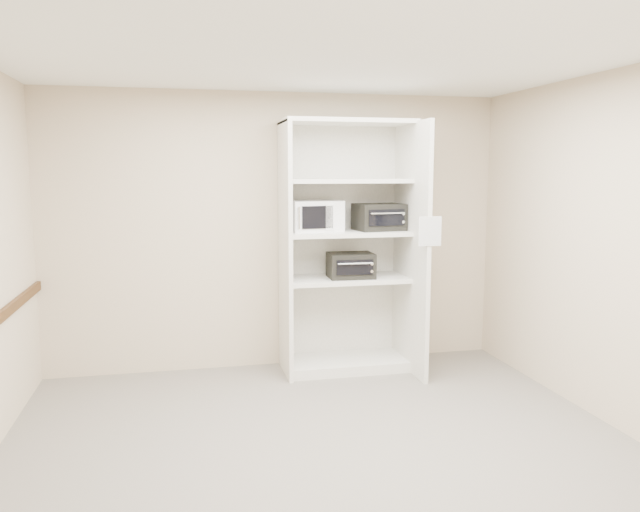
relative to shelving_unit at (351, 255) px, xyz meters
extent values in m
cube|color=#5E5A52|center=(-0.67, -1.70, -1.13)|extent=(4.50, 4.00, 0.01)
cube|color=white|center=(-0.67, -1.70, 1.57)|extent=(4.50, 4.00, 0.01)
cube|color=#BCAD8F|center=(-0.67, 0.30, 0.22)|extent=(4.50, 0.02, 2.70)
cube|color=#BCAD8F|center=(-0.67, -3.70, 0.22)|extent=(4.50, 0.02, 2.70)
cube|color=#BCAD8F|center=(1.58, -1.70, 0.22)|extent=(0.02, 4.00, 2.70)
cube|color=silver|center=(-0.65, -0.02, 0.07)|extent=(0.04, 0.60, 2.40)
cube|color=silver|center=(0.55, -0.17, 0.07)|extent=(0.04, 0.90, 2.40)
cube|color=silver|center=(-0.05, 0.28, 0.07)|extent=(1.24, 0.02, 2.40)
cube|color=silver|center=(-0.05, 0.00, -1.08)|extent=(1.16, 0.56, 0.10)
cube|color=silver|center=(-0.05, 0.00, -0.23)|extent=(1.16, 0.56, 0.04)
cube|color=silver|center=(-0.05, 0.00, 0.22)|extent=(1.16, 0.56, 0.04)
cube|color=silver|center=(-0.05, 0.00, 0.72)|extent=(1.16, 0.56, 0.04)
cube|color=silver|center=(-0.05, 0.00, 1.27)|extent=(1.24, 0.60, 0.04)
cube|color=white|center=(-0.35, 0.05, 0.39)|extent=(0.53, 0.42, 0.29)
cube|color=black|center=(0.28, -0.01, 0.37)|extent=(0.49, 0.39, 0.26)
cube|color=black|center=(-0.01, -0.05, -0.09)|extent=(0.44, 0.34, 0.24)
cube|color=white|center=(0.55, -0.63, 0.28)|extent=(0.20, 0.02, 0.26)
camera|label=1|loc=(-1.61, -5.78, 0.81)|focal=35.00mm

